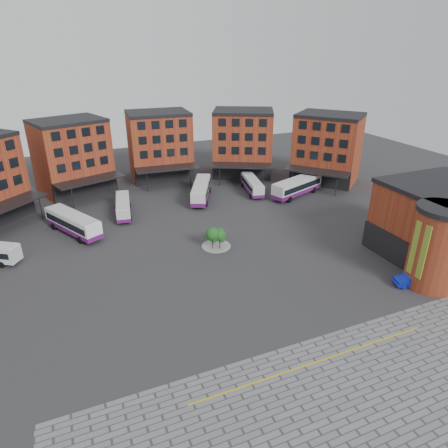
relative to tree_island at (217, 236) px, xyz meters
name	(u,v)px	position (x,y,z in m)	size (l,w,h in m)	color
ground	(237,291)	(-1.90, -11.55, -2.00)	(160.00, 160.00, 0.00)	#28282B
paving_zone	(375,430)	(0.10, -33.55, -1.99)	(50.00, 22.00, 0.02)	slate
yellow_line	(316,362)	(0.10, -25.55, -1.97)	(26.00, 0.15, 0.02)	gold
main_building	(133,161)	(-6.67, 26.70, 5.22)	(94.14, 42.48, 14.60)	brown
east_building	(437,224)	(26.80, -14.61, 3.29)	(17.40, 15.40, 10.60)	brown
tree_island	(217,236)	(0.00, 0.00, 0.00)	(4.40, 4.40, 3.53)	gray
bus_b	(73,223)	(-19.29, 13.53, -0.14)	(8.07, 12.09, 3.43)	white
bus_c	(123,206)	(-10.55, 18.34, -0.46)	(3.91, 10.37, 2.85)	silver
bus_d	(201,190)	(4.85, 20.21, -0.16)	(7.67, 12.07, 3.40)	silver
bus_e	(252,185)	(15.81, 19.91, -0.43)	(4.40, 10.54, 2.89)	silver
bus_f	(297,187)	(23.14, 14.60, -0.08)	(12.81, 7.11, 3.55)	silver
blue_car	(412,280)	(18.99, -18.99, -1.25)	(1.60, 4.59, 1.51)	#0C1AA5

